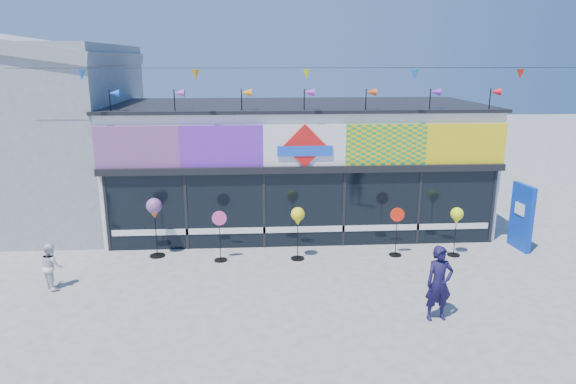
{
  "coord_description": "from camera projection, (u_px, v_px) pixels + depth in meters",
  "views": [
    {
      "loc": [
        -1.41,
        -11.25,
        5.54
      ],
      "look_at": [
        -0.57,
        2.0,
        2.08
      ],
      "focal_mm": 32.0,
      "sensor_mm": 36.0,
      "label": 1
    }
  ],
  "objects": [
    {
      "name": "ground",
      "position": [
        317.0,
        296.0,
        12.35
      ],
      "size": [
        80.0,
        80.0,
        0.0
      ],
      "primitive_type": "plane",
      "color": "slate",
      "rests_on": "ground"
    },
    {
      "name": "kite_shop",
      "position": [
        297.0,
        164.0,
        17.57
      ],
      "size": [
        16.0,
        5.7,
        5.31
      ],
      "color": "white",
      "rests_on": "ground"
    },
    {
      "name": "neighbour_building",
      "position": [
        7.0,
        129.0,
        17.69
      ],
      "size": [
        8.18,
        7.2,
        6.87
      ],
      "color": "#9A9C9F",
      "rests_on": "ground"
    },
    {
      "name": "blue_sign",
      "position": [
        521.0,
        217.0,
        15.22
      ],
      "size": [
        0.24,
        1.0,
        1.97
      ],
      "rotation": [
        0.0,
        0.0,
        0.09
      ],
      "color": "#0B37B3",
      "rests_on": "ground"
    },
    {
      "name": "spinner_0",
      "position": [
        154.0,
        210.0,
        14.5
      ],
      "size": [
        0.44,
        0.44,
        1.74
      ],
      "color": "black",
      "rests_on": "ground"
    },
    {
      "name": "spinner_1",
      "position": [
        220.0,
        235.0,
        14.33
      ],
      "size": [
        0.41,
        0.37,
        1.46
      ],
      "color": "black",
      "rests_on": "ground"
    },
    {
      "name": "spinner_2",
      "position": [
        298.0,
        218.0,
        14.33
      ],
      "size": [
        0.39,
        0.39,
        1.53
      ],
      "color": "black",
      "rests_on": "ground"
    },
    {
      "name": "spinner_3",
      "position": [
        397.0,
        231.0,
        14.72
      ],
      "size": [
        0.4,
        0.37,
        1.44
      ],
      "color": "black",
      "rests_on": "ground"
    },
    {
      "name": "spinner_4",
      "position": [
        457.0,
        217.0,
        14.62
      ],
      "size": [
        0.37,
        0.37,
        1.45
      ],
      "color": "black",
      "rests_on": "ground"
    },
    {
      "name": "adult_man",
      "position": [
        439.0,
        283.0,
        11.07
      ],
      "size": [
        0.65,
        0.47,
        1.68
      ],
      "primitive_type": "imported",
      "rotation": [
        0.0,
        0.0,
        0.11
      ],
      "color": "#161137",
      "rests_on": "ground"
    },
    {
      "name": "child",
      "position": [
        51.0,
        266.0,
        12.64
      ],
      "size": [
        0.62,
        0.64,
        1.17
      ],
      "primitive_type": "imported",
      "rotation": [
        0.0,
        0.0,
        2.28
      ],
      "color": "silver",
      "rests_on": "ground"
    }
  ]
}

